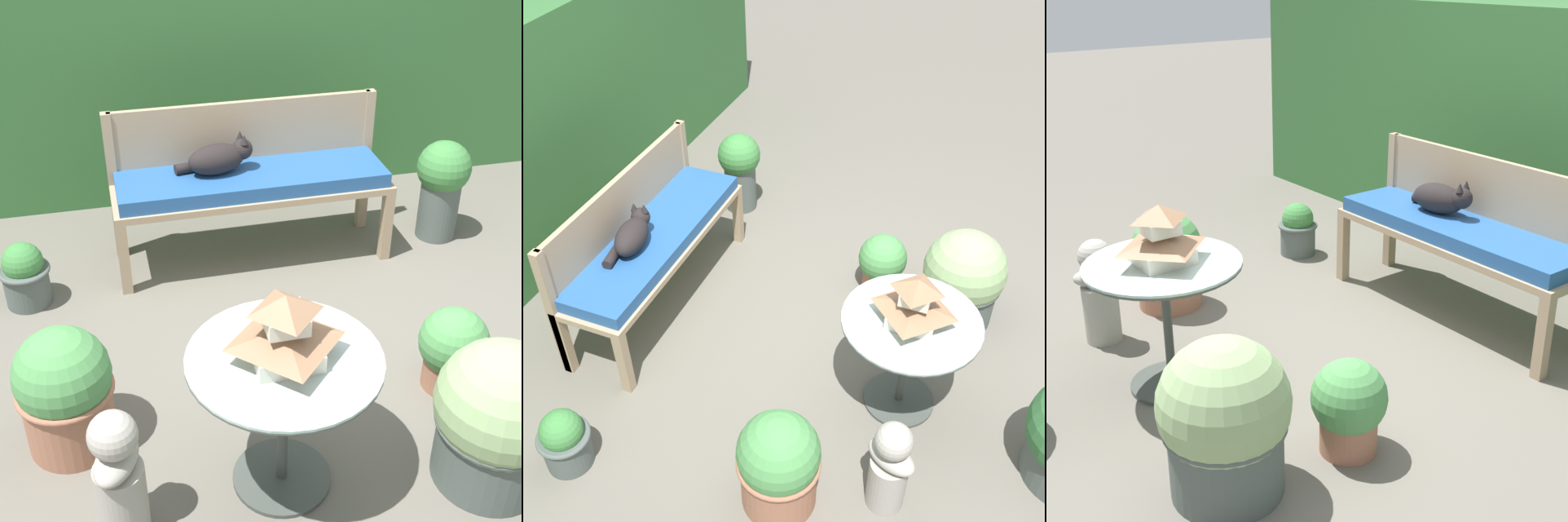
{
  "view_description": "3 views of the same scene",
  "coord_description": "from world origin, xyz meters",
  "views": [
    {
      "loc": [
        -0.9,
        -2.51,
        2.4
      ],
      "look_at": [
        -0.24,
        0.22,
        0.58
      ],
      "focal_mm": 50.0,
      "sensor_mm": 36.0,
      "label": 1
    },
    {
      "loc": [
        -2.84,
        -0.82,
        3.06
      ],
      "look_at": [
        -0.1,
        0.28,
        0.62
      ],
      "focal_mm": 45.0,
      "sensor_mm": 36.0,
      "label": 2
    },
    {
      "loc": [
        2.55,
        -1.86,
        1.94
      ],
      "look_at": [
        -0.37,
        0.32,
        0.44
      ],
      "focal_mm": 50.0,
      "sensor_mm": 36.0,
      "label": 3
    }
  ],
  "objects": [
    {
      "name": "potted_plant_path_edge",
      "position": [
        -1.17,
        -0.12,
        0.3
      ],
      "size": [
        0.42,
        0.42,
        0.59
      ],
      "color": "#9E664C",
      "rests_on": "ground"
    },
    {
      "name": "bench_backrest",
      "position": [
        -0.07,
        1.39,
        0.67
      ],
      "size": [
        1.61,
        0.06,
        0.91
      ],
      "color": "tan",
      "rests_on": "ground"
    },
    {
      "name": "garden_bench",
      "position": [
        -0.07,
        1.17,
        0.48
      ],
      "size": [
        1.61,
        0.47,
        0.57
      ],
      "color": "tan",
      "rests_on": "ground"
    },
    {
      "name": "potted_plant_table_far",
      "position": [
        0.58,
        -0.17,
        0.22
      ],
      "size": [
        0.33,
        0.33,
        0.43
      ],
      "color": "#9E664C",
      "rests_on": "ground"
    },
    {
      "name": "potted_plant_hedge_corner",
      "position": [
        -1.39,
        0.99,
        0.18
      ],
      "size": [
        0.28,
        0.28,
        0.38
      ],
      "color": "#4C5651",
      "rests_on": "ground"
    },
    {
      "name": "patio_table",
      "position": [
        -0.34,
        -0.54,
        0.52
      ],
      "size": [
        0.74,
        0.74,
        0.66
      ],
      "color": "#424742",
      "rests_on": "ground"
    },
    {
      "name": "garden_bust",
      "position": [
        -0.99,
        -0.63,
        0.29
      ],
      "size": [
        0.24,
        0.29,
        0.59
      ],
      "rotation": [
        0.0,
        0.0,
        1.14
      ],
      "color": "#A39E93",
      "rests_on": "ground"
    },
    {
      "name": "potted_plant_bench_left",
      "position": [
        1.13,
        1.14,
        0.37
      ],
      "size": [
        0.33,
        0.33,
        0.64
      ],
      "color": "#4C5651",
      "rests_on": "ground"
    },
    {
      "name": "ground",
      "position": [
        0.0,
        0.0,
        0.0
      ],
      "size": [
        30.0,
        30.0,
        0.0
      ],
      "primitive_type": "plane",
      "color": "#666056"
    },
    {
      "name": "pagoda_birdhouse",
      "position": [
        -0.34,
        -0.54,
        0.78
      ],
      "size": [
        0.33,
        0.33,
        0.28
      ],
      "color": "silver",
      "rests_on": "patio_table"
    },
    {
      "name": "potted_plant_patio_mid",
      "position": [
        0.49,
        -0.72,
        0.32
      ],
      "size": [
        0.52,
        0.52,
        0.66
      ],
      "color": "#4C5651",
      "rests_on": "ground"
    },
    {
      "name": "cat",
      "position": [
        -0.25,
        1.21,
        0.66
      ],
      "size": [
        0.45,
        0.23,
        0.22
      ],
      "rotation": [
        0.0,
        0.0,
        0.17
      ],
      "color": "black",
      "rests_on": "garden_bench"
    }
  ]
}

